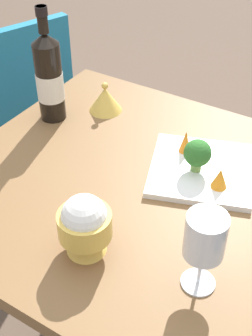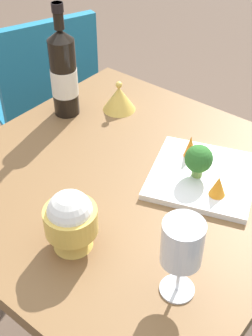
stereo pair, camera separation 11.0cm
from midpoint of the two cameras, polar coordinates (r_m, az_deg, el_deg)
name	(u,v)px [view 1 (the left image)]	position (r m, az deg, el deg)	size (l,w,h in m)	color
ground_plane	(126,335)	(1.69, -1.99, -20.46)	(8.00, 8.00, 0.00)	brown
dining_table	(126,204)	(1.18, -2.68, -4.62)	(0.85, 0.85, 0.73)	brown
chair_near_window	(19,98)	(1.90, -14.98, 8.47)	(0.51, 0.51, 0.85)	teal
wine_bottle	(49,77)	(1.31, -12.12, 11.05)	(0.08, 0.08, 0.33)	black
wine_glass	(205,238)	(0.81, 6.09, -8.98)	(0.08, 0.08, 0.18)	white
rice_bowl	(85,224)	(0.91, -8.71, -7.21)	(0.11, 0.11, 0.14)	gold
rice_bowl_lid	(105,99)	(1.36, -4.98, 8.58)	(0.10, 0.10, 0.09)	gold
serving_plate	(201,170)	(1.14, 6.71, -0.33)	(0.32, 0.32, 0.02)	white
broccoli_floret	(198,154)	(1.10, 6.19, 1.70)	(0.07, 0.07, 0.09)	#729E4C
carrot_garnish_left	(186,142)	(1.17, 4.85, 3.25)	(0.03, 0.03, 0.06)	orange
carrot_garnish_right	(220,178)	(1.07, 8.90, -1.39)	(0.04, 0.04, 0.05)	orange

